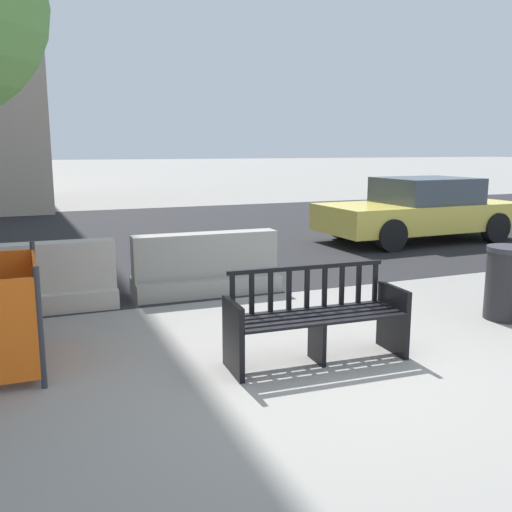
% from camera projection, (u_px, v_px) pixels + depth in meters
% --- Properties ---
extents(ground_plane, '(200.00, 200.00, 0.00)m').
position_uv_depth(ground_plane, '(334.00, 370.00, 5.16)').
color(ground_plane, gray).
extents(street_asphalt, '(120.00, 12.00, 0.01)m').
position_uv_depth(street_asphalt, '(143.00, 236.00, 13.06)').
color(street_asphalt, black).
rests_on(street_asphalt, ground).
extents(street_bench, '(1.71, 0.61, 0.88)m').
position_uv_depth(street_bench, '(316.00, 320.00, 5.32)').
color(street_bench, black).
rests_on(street_bench, ground).
extents(jersey_barrier_centre, '(2.02, 0.74, 0.84)m').
position_uv_depth(jersey_barrier_centre, '(206.00, 269.00, 7.85)').
color(jersey_barrier_centre, gray).
rests_on(jersey_barrier_centre, ground).
extents(jersey_barrier_left, '(2.02, 0.74, 0.84)m').
position_uv_depth(jersey_barrier_left, '(32.00, 283.00, 7.00)').
color(jersey_barrier_left, '#ADA89E').
rests_on(jersey_barrier_left, ground).
extents(car_taxi_near, '(4.37, 2.02, 1.36)m').
position_uv_depth(car_taxi_near, '(420.00, 210.00, 12.26)').
color(car_taxi_near, '#DBC64C').
rests_on(car_taxi_near, ground).
extents(trash_bin, '(0.52, 0.52, 0.86)m').
position_uv_depth(trash_bin, '(508.00, 283.00, 6.65)').
color(trash_bin, '#232326').
rests_on(trash_bin, ground).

